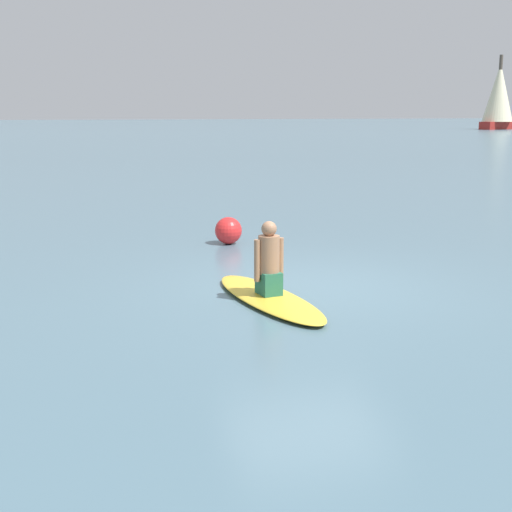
{
  "coord_description": "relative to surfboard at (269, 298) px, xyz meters",
  "views": [
    {
      "loc": [
        -9.7,
        3.55,
        2.62
      ],
      "look_at": [
        -0.56,
        1.01,
        0.64
      ],
      "focal_mm": 49.04,
      "sensor_mm": 36.0,
      "label": 1
    }
  ],
  "objects": [
    {
      "name": "sailboat_near_right",
      "position": [
        77.92,
        -56.59,
        4.67
      ],
      "size": [
        5.44,
        6.16,
        10.11
      ],
      "rotation": [
        0.0,
        0.0,
        1.97
      ],
      "color": "maroon",
      "rests_on": "ground"
    },
    {
      "name": "buoy_marker",
      "position": [
        4.32,
        -0.45,
        0.22
      ],
      "size": [
        0.54,
        0.54,
        0.54
      ],
      "primitive_type": "sphere",
      "color": "red",
      "rests_on": "ground"
    },
    {
      "name": "ground_plane",
      "position": [
        0.67,
        -0.85,
        -0.05
      ],
      "size": [
        400.0,
        400.0,
        0.0
      ],
      "primitive_type": "plane",
      "color": "slate"
    },
    {
      "name": "surfboard",
      "position": [
        0.0,
        0.0,
        0.0
      ],
      "size": [
        2.99,
        1.26,
        0.1
      ],
      "primitive_type": "ellipsoid",
      "rotation": [
        0.0,
        0.0,
        -2.98
      ],
      "color": "gold",
      "rests_on": "ground"
    },
    {
      "name": "person_paddler",
      "position": [
        0.0,
        0.0,
        0.52
      ],
      "size": [
        0.38,
        0.45,
        1.03
      ],
      "rotation": [
        0.0,
        0.0,
        -2.98
      ],
      "color": "#26664C",
      "rests_on": "surfboard"
    }
  ]
}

